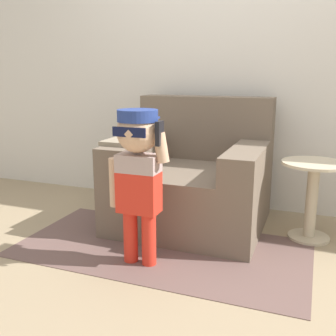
% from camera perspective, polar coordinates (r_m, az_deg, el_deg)
% --- Properties ---
extents(ground_plane, '(10.00, 10.00, 0.00)m').
position_cam_1_polar(ground_plane, '(2.77, 5.52, -9.71)').
color(ground_plane, '#998466').
extents(wall_back, '(10.00, 0.05, 2.60)m').
position_cam_1_polar(wall_back, '(3.28, 9.70, 16.98)').
color(wall_back, silver).
rests_on(wall_back, ground_plane).
extents(armchair, '(1.06, 0.95, 0.92)m').
position_cam_1_polar(armchair, '(2.90, 3.60, -1.68)').
color(armchair, '#6B5B4C').
rests_on(armchair, ground_plane).
extents(person_child, '(0.37, 0.28, 0.90)m').
position_cam_1_polar(person_child, '(2.19, -4.37, 0.64)').
color(person_child, red).
rests_on(person_child, ground_plane).
extents(side_table, '(0.42, 0.42, 0.53)m').
position_cam_1_polar(side_table, '(2.77, 20.20, -3.47)').
color(side_table, beige).
rests_on(side_table, ground_plane).
extents(rug, '(1.83, 0.94, 0.01)m').
position_cam_1_polar(rug, '(2.57, -0.96, -11.50)').
color(rug, brown).
rests_on(rug, ground_plane).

